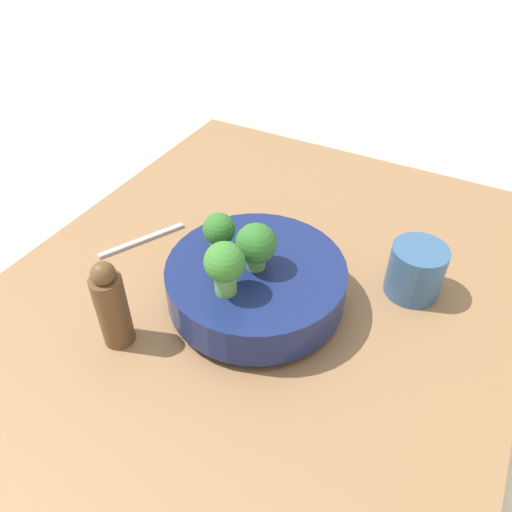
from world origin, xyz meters
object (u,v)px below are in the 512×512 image
(cup, at_px, (416,271))
(fork, at_px, (141,241))
(bowl, at_px, (256,282))
(pepper_mill, at_px, (112,306))

(cup, relative_size, fork, 0.58)
(bowl, bearing_deg, pepper_mill, -41.48)
(cup, relative_size, pepper_mill, 0.60)
(bowl, xyz_separation_m, fork, (-0.03, -0.25, -0.04))
(pepper_mill, relative_size, fork, 0.97)
(pepper_mill, height_order, fork, pepper_mill)
(bowl, height_order, fork, bowl)
(bowl, height_order, cup, cup)
(cup, bearing_deg, pepper_mill, -49.22)
(bowl, bearing_deg, fork, -97.94)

